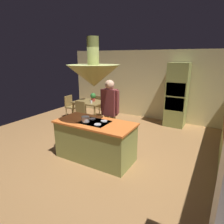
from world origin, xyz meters
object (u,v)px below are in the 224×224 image
at_px(cup_on_table, 91,102).
at_px(dining_table, 90,104).
at_px(kitchen_island, 95,140).
at_px(chair_at_corner, 71,105).
at_px(chair_facing_island, 79,112).
at_px(person_at_island, 110,109).
at_px(cooking_pot_on_cooktop, 85,119).
at_px(oven_tower, 177,95).
at_px(chair_by_back_wall, 99,105).
at_px(potted_plant_on_table, 93,97).

bearing_deg(cup_on_table, dining_table, 138.52).
distance_m(kitchen_island, chair_at_corner, 3.35).
distance_m(dining_table, chair_facing_island, 0.65).
bearing_deg(person_at_island, cup_on_table, 140.47).
xyz_separation_m(kitchen_island, person_at_island, (-0.02, 0.70, 0.57)).
xyz_separation_m(kitchen_island, cooking_pot_on_cooktop, (-0.16, -0.13, 0.53)).
bearing_deg(cup_on_table, kitchen_island, -52.23).
xyz_separation_m(oven_tower, chair_by_back_wall, (-2.80, -0.51, -0.56)).
bearing_deg(dining_table, chair_facing_island, -90.00).
relative_size(chair_facing_island, potted_plant_on_table, 2.90).
height_order(person_at_island, chair_facing_island, person_at_island).
xyz_separation_m(chair_at_corner, cup_on_table, (1.14, -0.21, 0.30)).
distance_m(dining_table, potted_plant_on_table, 0.31).
distance_m(kitchen_island, oven_tower, 3.48).
relative_size(cup_on_table, cooking_pot_on_cooktop, 0.50).
bearing_deg(chair_facing_island, person_at_island, -24.54).
bearing_deg(cooking_pot_on_cooktop, potted_plant_on_table, 121.78).
xyz_separation_m(person_at_island, potted_plant_on_table, (-1.58, 1.50, -0.10)).
bearing_deg(cup_on_table, oven_tower, 27.70).
bearing_deg(chair_by_back_wall, cup_on_table, 105.50).
xyz_separation_m(chair_facing_island, cup_on_table, (0.23, 0.43, 0.30)).
distance_m(kitchen_island, dining_table, 2.71).
relative_size(chair_by_back_wall, cup_on_table, 9.67).
distance_m(kitchen_island, potted_plant_on_table, 2.76).
bearing_deg(kitchen_island, potted_plant_on_table, 126.09).
bearing_deg(potted_plant_on_table, dining_table, -134.20).
bearing_deg(chair_at_corner, cooking_pot_on_cooktop, -132.35).
distance_m(potted_plant_on_table, cup_on_table, 0.36).
bearing_deg(oven_tower, kitchen_island, -108.74).
height_order(chair_by_back_wall, potted_plant_on_table, potted_plant_on_table).
bearing_deg(oven_tower, dining_table, -157.79).
height_order(dining_table, cooking_pot_on_cooktop, cooking_pot_on_cooktop).
bearing_deg(person_at_island, oven_tower, 66.11).
xyz_separation_m(person_at_island, cup_on_table, (-1.44, 1.19, -0.22)).
bearing_deg(chair_facing_island, cup_on_table, 61.45).
distance_m(person_at_island, chair_at_corner, 2.98).
xyz_separation_m(dining_table, person_at_island, (1.68, -1.40, 0.37)).
distance_m(oven_tower, potted_plant_on_table, 2.90).
bearing_deg(chair_facing_island, potted_plant_on_table, 82.45).
height_order(potted_plant_on_table, cup_on_table, potted_plant_on_table).
height_order(oven_tower, person_at_island, oven_tower).
bearing_deg(chair_at_corner, person_at_island, -118.40).
distance_m(chair_by_back_wall, cup_on_table, 0.92).
distance_m(kitchen_island, chair_by_back_wall, 3.22).
distance_m(oven_tower, person_at_island, 2.78).
relative_size(chair_facing_island, chair_at_corner, 1.00).
height_order(chair_by_back_wall, cup_on_table, chair_by_back_wall).
height_order(dining_table, chair_by_back_wall, chair_by_back_wall).
distance_m(chair_at_corner, potted_plant_on_table, 1.09).
xyz_separation_m(chair_facing_island, cooking_pot_on_cooktop, (1.54, -1.60, 0.48)).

